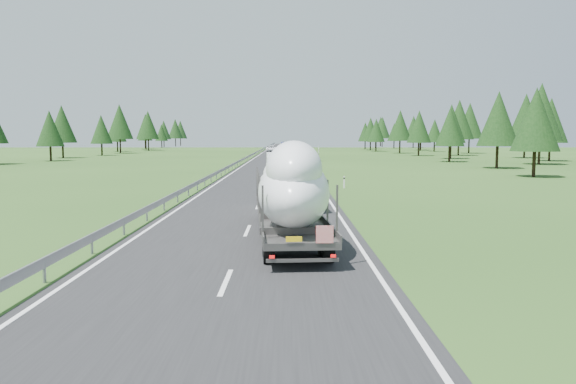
{
  "coord_description": "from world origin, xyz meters",
  "views": [
    {
      "loc": [
        1.8,
        -16.06,
        4.27
      ],
      "look_at": [
        1.83,
        8.49,
        1.83
      ],
      "focal_mm": 35.0,
      "sensor_mm": 36.0,
      "label": 1
    }
  ],
  "objects_px": {
    "distant_car_dark": "(288,148)",
    "distant_car_blue": "(282,143)",
    "highway_sign": "(319,151)",
    "distant_van": "(271,149)",
    "boat_truck": "(288,186)"
  },
  "relations": [
    {
      "from": "highway_sign",
      "to": "distant_van",
      "type": "height_order",
      "value": "highway_sign"
    },
    {
      "from": "boat_truck",
      "to": "distant_van",
      "type": "distance_m",
      "value": 131.13
    },
    {
      "from": "boat_truck",
      "to": "distant_car_blue",
      "type": "distance_m",
      "value": 264.8
    },
    {
      "from": "boat_truck",
      "to": "distant_van",
      "type": "bearing_deg",
      "value": 91.96
    },
    {
      "from": "highway_sign",
      "to": "distant_car_dark",
      "type": "bearing_deg",
      "value": 93.46
    },
    {
      "from": "distant_van",
      "to": "distant_car_blue",
      "type": "xyz_separation_m",
      "value": [
        2.01,
        133.75,
        -0.1
      ]
    },
    {
      "from": "distant_van",
      "to": "distant_car_dark",
      "type": "relative_size",
      "value": 1.6
    },
    {
      "from": "distant_car_dark",
      "to": "distant_car_blue",
      "type": "bearing_deg",
      "value": 96.96
    },
    {
      "from": "highway_sign",
      "to": "distant_van",
      "type": "bearing_deg",
      "value": 99.38
    },
    {
      "from": "distant_van",
      "to": "distant_car_blue",
      "type": "height_order",
      "value": "distant_van"
    },
    {
      "from": "highway_sign",
      "to": "distant_van",
      "type": "xyz_separation_m",
      "value": [
        -9.86,
        59.69,
        -0.97
      ]
    },
    {
      "from": "highway_sign",
      "to": "boat_truck",
      "type": "distance_m",
      "value": 71.55
    },
    {
      "from": "distant_van",
      "to": "distant_car_dark",
      "type": "xyz_separation_m",
      "value": [
        4.88,
        22.58,
        -0.2
      ]
    },
    {
      "from": "distant_car_blue",
      "to": "boat_truck",
      "type": "bearing_deg",
      "value": -92.21
    },
    {
      "from": "highway_sign",
      "to": "boat_truck",
      "type": "bearing_deg",
      "value": -94.3
    }
  ]
}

